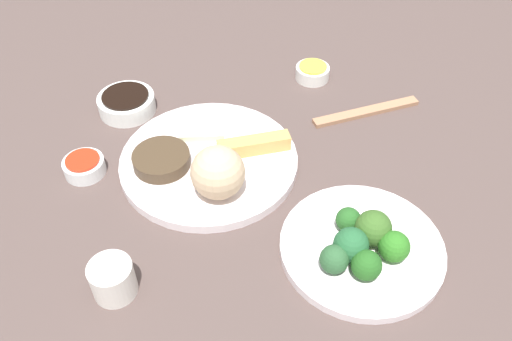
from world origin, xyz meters
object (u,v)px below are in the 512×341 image
object	(u,v)px
sauce_ramekin_sweet_and_sour	(84,167)
sauce_ramekin_hot_mustard	(312,73)
main_plate	(209,161)
teacup	(113,279)
soy_sauce_bowl	(127,104)
chopsticks_pair	(366,112)
broccoli_plate	(362,248)

from	to	relation	value
sauce_ramekin_sweet_and_sour	sauce_ramekin_hot_mustard	world-z (taller)	same
main_plate	teacup	world-z (taller)	teacup
main_plate	soy_sauce_bowl	xyz separation A→B (m)	(-0.08, -0.20, 0.01)
teacup	chopsticks_pair	bearing A→B (deg)	155.35
main_plate	broccoli_plate	bearing A→B (deg)	73.38
chopsticks_pair	teacup	bearing A→B (deg)	-24.65
broccoli_plate	soy_sauce_bowl	xyz separation A→B (m)	(-0.16, -0.47, 0.01)
teacup	chopsticks_pair	world-z (taller)	teacup
soy_sauce_bowl	teacup	world-z (taller)	teacup
soy_sauce_bowl	sauce_ramekin_hot_mustard	bearing A→B (deg)	127.80
teacup	chopsticks_pair	xyz separation A→B (m)	(-0.49, 0.22, -0.02)
broccoli_plate	soy_sauce_bowl	world-z (taller)	soy_sauce_bowl
broccoli_plate	teacup	world-z (taller)	teacup
main_plate	teacup	distance (m)	0.26
teacup	chopsticks_pair	distance (m)	0.54
broccoli_plate	soy_sauce_bowl	size ratio (longest dim) A/B	2.25
main_plate	sauce_ramekin_hot_mustard	xyz separation A→B (m)	(-0.30, 0.09, 0.00)
broccoli_plate	main_plate	bearing A→B (deg)	-106.62
main_plate	soy_sauce_bowl	distance (m)	0.21
teacup	soy_sauce_bowl	bearing A→B (deg)	-151.35
sauce_ramekin_hot_mustard	main_plate	bearing A→B (deg)	-16.07
main_plate	chopsticks_pair	world-z (taller)	main_plate
sauce_ramekin_sweet_and_sour	chopsticks_pair	world-z (taller)	sauce_ramekin_sweet_and_sour
main_plate	teacup	xyz separation A→B (m)	(0.26, -0.01, 0.02)
soy_sauce_bowl	sauce_ramekin_hot_mustard	size ratio (longest dim) A/B	1.56
main_plate	sauce_ramekin_sweet_and_sour	world-z (taller)	sauce_ramekin_sweet_and_sour
teacup	chopsticks_pair	size ratio (longest dim) A/B	0.28
broccoli_plate	soy_sauce_bowl	bearing A→B (deg)	-108.46
soy_sauce_bowl	chopsticks_pair	world-z (taller)	soy_sauce_bowl
main_plate	sauce_ramekin_sweet_and_sour	xyz separation A→B (m)	(0.09, -0.18, 0.00)
sauce_ramekin_sweet_and_sour	main_plate	bearing A→B (deg)	116.28
chopsticks_pair	broccoli_plate	bearing A→B (deg)	11.57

